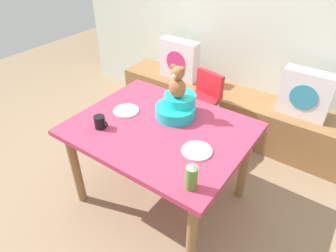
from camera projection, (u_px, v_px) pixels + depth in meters
name	position (u px, v px, depth m)	size (l,w,h in m)	color
ground_plane	(161.00, 196.00, 2.58)	(8.00, 8.00, 0.00)	#8C7256
back_wall	(253.00, 4.00, 2.84)	(4.40, 0.10, 2.60)	silver
window_bench	(228.00, 111.00, 3.28)	(2.60, 0.44, 0.46)	olive
pillow_floral_left	(179.00, 60.00, 3.31)	(0.44, 0.15, 0.44)	silver
pillow_floral_right	(305.00, 94.00, 2.67)	(0.44, 0.15, 0.44)	silver
dining_table	(160.00, 138.00, 2.21)	(1.26, 0.99, 0.74)	#B73351
highchair	(200.00, 101.00, 2.88)	(0.39, 0.50, 0.79)	red
infant_seat_teal	(177.00, 107.00, 2.24)	(0.30, 0.33, 0.16)	#18C7C2
teddy_bear	(177.00, 83.00, 2.12)	(0.13, 0.12, 0.25)	#9D6239
ketchup_bottle	(192.00, 176.00, 1.62)	(0.07, 0.07, 0.18)	#4C8C33
coffee_mug	(100.00, 122.00, 2.12)	(0.12, 0.08, 0.09)	black
dinner_plate_near	(197.00, 151.00, 1.93)	(0.20, 0.20, 0.01)	white
dinner_plate_far	(126.00, 111.00, 2.32)	(0.20, 0.20, 0.01)	white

